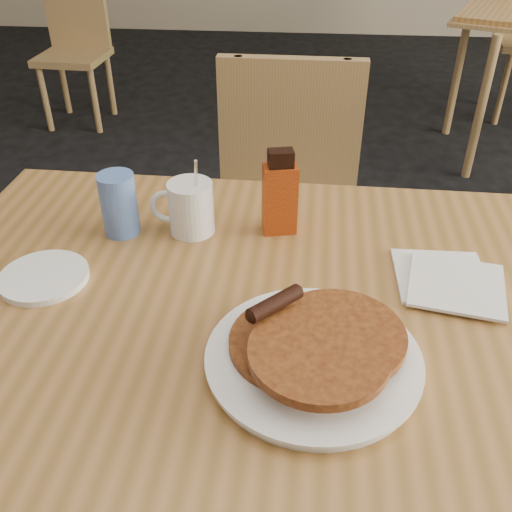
{
  "coord_description": "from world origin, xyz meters",
  "views": [
    {
      "loc": [
        0.06,
        -0.74,
        1.35
      ],
      "look_at": [
        -0.01,
        0.03,
        0.81
      ],
      "focal_mm": 40.0,
      "sensor_mm": 36.0,
      "label": 1
    }
  ],
  "objects_px": {
    "chair_main_far": "(287,196)",
    "coffee_mug": "(189,207)",
    "syrup_bottle": "(280,195)",
    "chair_wall_extra": "(75,38)",
    "blue_tumbler": "(119,204)",
    "main_table": "(275,317)",
    "pancake_plate": "(314,352)"
  },
  "relations": [
    {
      "from": "coffee_mug",
      "to": "blue_tumbler",
      "type": "distance_m",
      "value": 0.13
    },
    {
      "from": "main_table",
      "to": "pancake_plate",
      "type": "bearing_deg",
      "value": -65.88
    },
    {
      "from": "chair_main_far",
      "to": "pancake_plate",
      "type": "height_order",
      "value": "chair_main_far"
    },
    {
      "from": "chair_main_far",
      "to": "coffee_mug",
      "type": "xyz_separation_m",
      "value": [
        -0.17,
        -0.53,
        0.26
      ]
    },
    {
      "from": "chair_main_far",
      "to": "blue_tumbler",
      "type": "distance_m",
      "value": 0.68
    },
    {
      "from": "chair_main_far",
      "to": "pancake_plate",
      "type": "xyz_separation_m",
      "value": [
        0.08,
        -0.88,
        0.23
      ]
    },
    {
      "from": "chair_wall_extra",
      "to": "coffee_mug",
      "type": "bearing_deg",
      "value": -61.29
    },
    {
      "from": "main_table",
      "to": "syrup_bottle",
      "type": "distance_m",
      "value": 0.25
    },
    {
      "from": "chair_main_far",
      "to": "syrup_bottle",
      "type": "distance_m",
      "value": 0.59
    },
    {
      "from": "chair_wall_extra",
      "to": "pancake_plate",
      "type": "xyz_separation_m",
      "value": [
        1.43,
        -2.81,
        0.28
      ]
    },
    {
      "from": "blue_tumbler",
      "to": "syrup_bottle",
      "type": "bearing_deg",
      "value": 6.23
    },
    {
      "from": "chair_main_far",
      "to": "chair_wall_extra",
      "type": "relative_size",
      "value": 1.11
    },
    {
      "from": "chair_wall_extra",
      "to": "coffee_mug",
      "type": "xyz_separation_m",
      "value": [
        1.19,
        -2.47,
        0.31
      ]
    },
    {
      "from": "main_table",
      "to": "pancake_plate",
      "type": "distance_m",
      "value": 0.17
    },
    {
      "from": "coffee_mug",
      "to": "syrup_bottle",
      "type": "distance_m",
      "value": 0.18
    },
    {
      "from": "chair_wall_extra",
      "to": "syrup_bottle",
      "type": "bearing_deg",
      "value": -57.95
    },
    {
      "from": "main_table",
      "to": "coffee_mug",
      "type": "relative_size",
      "value": 8.1
    },
    {
      "from": "chair_main_far",
      "to": "blue_tumbler",
      "type": "relative_size",
      "value": 7.43
    },
    {
      "from": "chair_wall_extra",
      "to": "syrup_bottle",
      "type": "xyz_separation_m",
      "value": [
        1.36,
        -2.45,
        0.34
      ]
    },
    {
      "from": "chair_wall_extra",
      "to": "pancake_plate",
      "type": "distance_m",
      "value": 3.17
    },
    {
      "from": "main_table",
      "to": "pancake_plate",
      "type": "xyz_separation_m",
      "value": [
        0.06,
        -0.14,
        0.06
      ]
    },
    {
      "from": "chair_wall_extra",
      "to": "blue_tumbler",
      "type": "distance_m",
      "value": 2.72
    },
    {
      "from": "syrup_bottle",
      "to": "blue_tumbler",
      "type": "height_order",
      "value": "syrup_bottle"
    },
    {
      "from": "coffee_mug",
      "to": "syrup_bottle",
      "type": "bearing_deg",
      "value": 18.27
    },
    {
      "from": "pancake_plate",
      "to": "syrup_bottle",
      "type": "height_order",
      "value": "syrup_bottle"
    },
    {
      "from": "main_table",
      "to": "chair_wall_extra",
      "type": "xyz_separation_m",
      "value": [
        -1.37,
        2.67,
        -0.22
      ]
    },
    {
      "from": "main_table",
      "to": "syrup_bottle",
      "type": "xyz_separation_m",
      "value": [
        -0.01,
        0.22,
        0.12
      ]
    },
    {
      "from": "chair_main_far",
      "to": "coffee_mug",
      "type": "relative_size",
      "value": 5.61
    },
    {
      "from": "coffee_mug",
      "to": "blue_tumbler",
      "type": "height_order",
      "value": "coffee_mug"
    },
    {
      "from": "pancake_plate",
      "to": "coffee_mug",
      "type": "bearing_deg",
      "value": 125.52
    },
    {
      "from": "main_table",
      "to": "blue_tumbler",
      "type": "relative_size",
      "value": 10.73
    },
    {
      "from": "pancake_plate",
      "to": "coffee_mug",
      "type": "distance_m",
      "value": 0.42
    }
  ]
}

